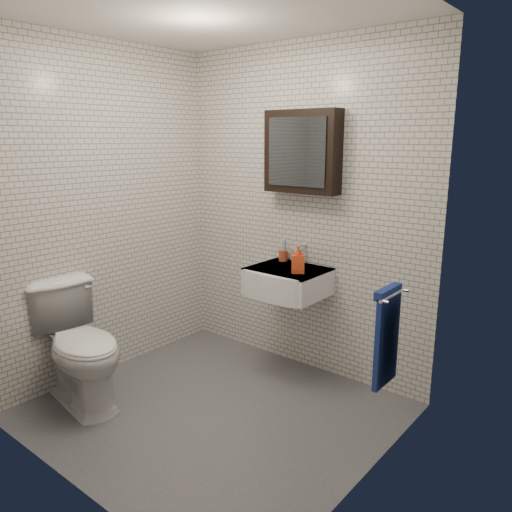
# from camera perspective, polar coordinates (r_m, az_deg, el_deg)

# --- Properties ---
(ground) EXTENTS (2.20, 2.00, 0.01)m
(ground) POSITION_cam_1_polar(r_m,az_deg,el_deg) (3.54, -4.89, -17.20)
(ground) COLOR #4D5055
(ground) RESTS_ON ground
(room_shell) EXTENTS (2.22, 2.02, 2.51)m
(room_shell) POSITION_cam_1_polar(r_m,az_deg,el_deg) (3.07, -5.43, 7.06)
(room_shell) COLOR silver
(room_shell) RESTS_ON ground
(washbasin) EXTENTS (0.55, 0.50, 0.20)m
(washbasin) POSITION_cam_1_polar(r_m,az_deg,el_deg) (3.73, 3.32, -2.93)
(washbasin) COLOR white
(washbasin) RESTS_ON room_shell
(faucet) EXTENTS (0.06, 0.20, 0.15)m
(faucet) POSITION_cam_1_polar(r_m,az_deg,el_deg) (3.84, 5.07, 0.02)
(faucet) COLOR silver
(faucet) RESTS_ON washbasin
(mirror_cabinet) EXTENTS (0.60, 0.15, 0.60)m
(mirror_cabinet) POSITION_cam_1_polar(r_m,az_deg,el_deg) (3.74, 5.29, 11.77)
(mirror_cabinet) COLOR black
(mirror_cabinet) RESTS_ON room_shell
(towel_rail) EXTENTS (0.09, 0.30, 0.58)m
(towel_rail) POSITION_cam_1_polar(r_m,az_deg,el_deg) (2.95, 14.75, -8.48)
(towel_rail) COLOR silver
(towel_rail) RESTS_ON room_shell
(toothbrush_cup) EXTENTS (0.07, 0.07, 0.19)m
(toothbrush_cup) POSITION_cam_1_polar(r_m,az_deg,el_deg) (3.95, 3.12, 0.13)
(toothbrush_cup) COLOR #A13F28
(toothbrush_cup) RESTS_ON washbasin
(soap_bottle) EXTENTS (0.13, 0.13, 0.20)m
(soap_bottle) POSITION_cam_1_polar(r_m,az_deg,el_deg) (3.60, 4.82, -0.36)
(soap_bottle) COLOR orange
(soap_bottle) RESTS_ON washbasin
(toilet) EXTENTS (0.89, 0.59, 0.84)m
(toilet) POSITION_cam_1_polar(r_m,az_deg,el_deg) (3.66, -19.52, -9.57)
(toilet) COLOR white
(toilet) RESTS_ON ground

